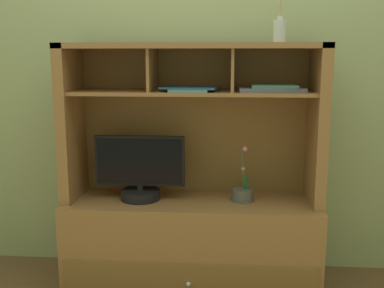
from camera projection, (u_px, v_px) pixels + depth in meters
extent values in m
cube|color=brown|center=(192.00, 283.00, 2.75)|extent=(6.00, 6.00, 0.02)
cube|color=#8E9E68|center=(195.00, 45.00, 2.75)|extent=(6.00, 0.02, 2.80)
cube|color=olive|center=(192.00, 241.00, 2.69)|extent=(1.44, 0.50, 0.52)
cube|color=brown|center=(188.00, 283.00, 2.47)|extent=(1.38, 0.01, 0.22)
sphere|color=silver|center=(188.00, 284.00, 2.46)|extent=(0.02, 0.02, 0.02)
cube|color=olive|center=(72.00, 122.00, 2.61)|extent=(0.06, 0.38, 0.88)
cube|color=olive|center=(317.00, 125.00, 2.51)|extent=(0.06, 0.38, 0.88)
cube|color=brown|center=(194.00, 122.00, 2.74)|extent=(1.38, 0.02, 0.85)
cube|color=olive|center=(192.00, 46.00, 2.48)|extent=(1.44, 0.38, 0.03)
cube|color=olive|center=(192.00, 92.00, 2.53)|extent=(1.32, 0.34, 0.02)
cube|color=olive|center=(152.00, 70.00, 2.52)|extent=(0.02, 0.32, 0.23)
cube|color=olive|center=(232.00, 70.00, 2.49)|extent=(0.02, 0.32, 0.23)
cylinder|color=black|center=(140.00, 195.00, 2.63)|extent=(0.23, 0.23, 0.05)
cylinder|color=black|center=(140.00, 188.00, 2.62)|extent=(0.04, 0.04, 0.03)
cube|color=black|center=(140.00, 161.00, 2.59)|extent=(0.51, 0.03, 0.29)
cube|color=black|center=(139.00, 161.00, 2.58)|extent=(0.48, 0.00, 0.26)
cylinder|color=#525248|center=(242.00, 195.00, 2.60)|extent=(0.12, 0.12, 0.07)
cylinder|color=#525248|center=(242.00, 200.00, 2.61)|extent=(0.14, 0.14, 0.01)
cylinder|color=#4C6B38|center=(243.00, 169.00, 2.58)|extent=(0.02, 0.01, 0.23)
sphere|color=#CC73AE|center=(243.00, 169.00, 2.58)|extent=(0.02, 0.02, 0.02)
sphere|color=#CC73AE|center=(245.00, 149.00, 2.55)|extent=(0.03, 0.03, 0.03)
ellipsoid|color=#1C642F|center=(246.00, 184.00, 2.58)|extent=(0.05, 0.06, 0.13)
ellipsoid|color=#1C642F|center=(246.00, 183.00, 2.60)|extent=(0.04, 0.05, 0.09)
cube|color=slate|center=(271.00, 90.00, 2.46)|extent=(0.37, 0.22, 0.02)
cube|color=#3F6F65|center=(273.00, 86.00, 2.45)|extent=(0.25, 0.20, 0.02)
cube|color=#48816F|center=(189.00, 90.00, 2.47)|extent=(0.21, 0.24, 0.01)
cube|color=#2C5789|center=(190.00, 88.00, 2.49)|extent=(0.33, 0.25, 0.01)
cylinder|color=#B3BDB3|center=(280.00, 31.00, 2.43)|extent=(0.07, 0.07, 0.12)
cylinder|color=#B3BDB3|center=(280.00, 18.00, 2.41)|extent=(0.03, 0.03, 0.02)
cylinder|color=tan|center=(281.00, 2.00, 2.40)|extent=(0.00, 0.04, 0.18)
cylinder|color=tan|center=(281.00, 2.00, 2.40)|extent=(0.02, 0.01, 0.18)
cylinder|color=tan|center=(280.00, 2.00, 2.40)|extent=(0.04, 0.02, 0.18)
cylinder|color=tan|center=(280.00, 2.00, 2.40)|extent=(0.00, 0.03, 0.18)
cylinder|color=tan|center=(280.00, 2.00, 2.39)|extent=(0.03, 0.02, 0.18)
cylinder|color=tan|center=(281.00, 2.00, 2.39)|extent=(0.02, 0.01, 0.18)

